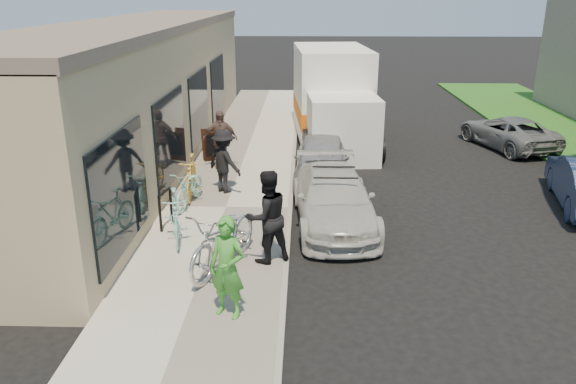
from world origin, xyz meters
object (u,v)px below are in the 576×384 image
object	(u,v)px
bike_rack	(165,205)
cruiser_bike_b	(190,187)
sedan_silver	(322,160)
bystander_a	(224,161)
far_car_gray	(508,132)
cruiser_bike_c	(191,177)
tandem_bike	(224,238)
woman_rider	(227,268)
sedan_white	(334,198)
man_standing	(267,217)
bystander_b	(220,139)
moving_truck	(333,100)
cruiser_bike_a	(175,216)
sandwich_board	(212,145)

from	to	relation	value
bike_rack	cruiser_bike_b	xyz separation A→B (m)	(0.27, 1.39, -0.06)
sedan_silver	bystander_a	size ratio (longest dim) A/B	2.26
far_car_gray	cruiser_bike_c	size ratio (longest dim) A/B	2.26
sedan_silver	far_car_gray	distance (m)	7.54
tandem_bike	bike_rack	bearing A→B (deg)	150.91
far_car_gray	woman_rider	xyz separation A→B (m)	(-8.15, -11.12, 0.45)
bike_rack	sedan_white	bearing A→B (deg)	10.16
bike_rack	far_car_gray	distance (m)	12.55
man_standing	bystander_b	xyz separation A→B (m)	(-1.77, 6.04, -0.05)
moving_truck	cruiser_bike_a	size ratio (longest dim) A/B	3.88
bike_rack	cruiser_bike_a	size ratio (longest dim) A/B	0.49
tandem_bike	sedan_silver	bearing A→B (deg)	92.21
cruiser_bike_b	bystander_b	xyz separation A→B (m)	(0.30, 3.09, 0.41)
bystander_a	cruiser_bike_b	bearing A→B (deg)	92.63
sandwich_board	cruiser_bike_a	xyz separation A→B (m)	(0.15, -5.84, 0.03)
sedan_white	tandem_bike	size ratio (longest dim) A/B	1.89
moving_truck	tandem_bike	xyz separation A→B (m)	(-2.47, -10.39, -0.66)
cruiser_bike_a	cruiser_bike_c	world-z (taller)	same
cruiser_bike_b	bystander_a	world-z (taller)	bystander_a
tandem_bike	woman_rider	distance (m)	1.67
moving_truck	bystander_a	bearing A→B (deg)	-120.94
moving_truck	cruiser_bike_c	distance (m)	7.59
bystander_b	tandem_bike	bearing A→B (deg)	-90.30
bike_rack	sandwich_board	size ratio (longest dim) A/B	0.90
bystander_a	bike_rack	bearing A→B (deg)	106.45
sandwich_board	bystander_a	bearing A→B (deg)	-96.29
sedan_white	sedan_silver	size ratio (longest dim) A/B	1.17
moving_truck	cruiser_bike_a	bearing A→B (deg)	-116.43
tandem_bike	moving_truck	bearing A→B (deg)	98.08
tandem_bike	cruiser_bike_a	distance (m)	1.74
far_car_gray	sedan_silver	bearing A→B (deg)	13.66
sandwich_board	moving_truck	distance (m)	5.09
sandwich_board	sedan_white	bearing A→B (deg)	-73.72
tandem_bike	bystander_a	xyz separation A→B (m)	(-0.58, 4.25, 0.22)
sandwich_board	bystander_a	xyz separation A→B (m)	(0.77, -2.85, 0.34)
sedan_white	cruiser_bike_b	xyz separation A→B (m)	(-3.45, 0.72, -0.02)
woman_rider	cruiser_bike_c	world-z (taller)	woman_rider
bike_rack	tandem_bike	distance (m)	2.45
man_standing	bystander_b	world-z (taller)	man_standing
sedan_white	sedan_silver	world-z (taller)	sedan_white
woman_rider	bystander_b	xyz separation A→B (m)	(-1.27, 8.00, 0.02)
sandwich_board	cruiser_bike_c	size ratio (longest dim) A/B	0.55
sandwich_board	woman_rider	bearing A→B (deg)	-100.76
bystander_b	far_car_gray	bearing A→B (deg)	9.23
sedan_white	moving_truck	bearing A→B (deg)	83.71
bike_rack	cruiser_bike_c	bearing A→B (deg)	84.62
bike_rack	sedan_silver	world-z (taller)	sedan_silver
cruiser_bike_a	sedan_silver	bearing A→B (deg)	40.36
sandwich_board	sedan_silver	xyz separation A→B (m)	(3.30, -1.49, 0.00)
tandem_bike	woman_rider	xyz separation A→B (m)	(0.29, -1.63, 0.24)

